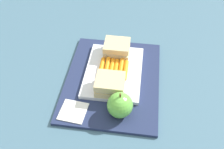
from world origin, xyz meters
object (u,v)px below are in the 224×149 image
Objects in this scene: sandwich_half_left at (117,48)px; carrot_sticks_bundle at (114,68)px; sandwich_half_right at (110,84)px; apple at (120,105)px; food_tray at (114,72)px; paper_napkin at (73,111)px.

carrot_sticks_bundle is (0.08, -0.00, -0.02)m from sandwich_half_left.
sandwich_half_left is 0.16m from sandwich_half_right.
sandwich_half_left is at bearing 180.00° from sandwich_half_right.
carrot_sticks_bundle is 1.10× the size of apple.
sandwich_half_left is 0.08m from carrot_sticks_bundle.
sandwich_half_right is at bearing 0.00° from food_tray.
sandwich_half_right is 0.91× the size of carrot_sticks_bundle.
carrot_sticks_bundle is at bearing -158.29° from food_tray.
apple is at bearing 9.05° from sandwich_half_left.
carrot_sticks_bundle is at bearing 150.95° from paper_napkin.
apple is (0.07, 0.04, 0.00)m from sandwich_half_right.
food_tray is 3.29× the size of paper_napkin.
apple is (0.15, 0.04, 0.02)m from carrot_sticks_bundle.
sandwich_half_right reaches higher than carrot_sticks_bundle.
sandwich_half_right is at bearing -152.51° from apple.
carrot_sticks_bundle is 0.15m from apple.
food_tray is at bearing -166.29° from apple.
apple is at bearing 13.71° from food_tray.
paper_napkin is at bearing -29.23° from food_tray.
apple reaches higher than sandwich_half_right.
sandwich_half_right is at bearing 0.00° from sandwich_half_left.
apple is at bearing 27.49° from sandwich_half_right.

